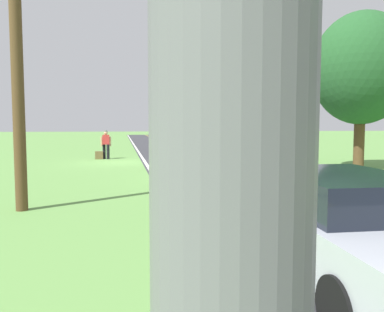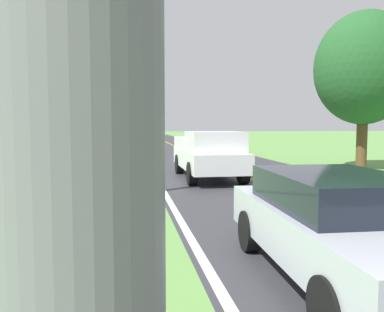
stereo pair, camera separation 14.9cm
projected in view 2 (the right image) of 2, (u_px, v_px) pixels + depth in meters
ground_plane at (122, 162)px, 21.60m from camera, size 200.00×200.00×0.00m
road_surface at (209, 161)px, 22.40m from camera, size 7.41×120.00×0.00m
lane_edge_line at (147, 162)px, 21.82m from camera, size 0.16×117.60×0.00m
lane_centre_line at (209, 161)px, 22.40m from camera, size 0.14×117.60×0.00m
hitchhiker_walking at (109, 143)px, 23.72m from camera, size 0.62×0.51×1.75m
suitcase_carried at (102, 155)px, 23.60m from camera, size 0.47×0.24×0.48m
pickup_truck_passing at (209, 154)px, 14.87m from camera, size 2.10×5.40×1.82m
tree_far_side_near at (364, 68)px, 17.87m from camera, size 4.46×4.46×7.20m
sedan_near_oncoming at (220, 143)px, 27.46m from camera, size 1.93×4.40×1.41m
sedan_ahead_same_lane at (341, 224)px, 5.16m from camera, size 2.05×4.46×1.41m
utility_pole_roadside at (16, 56)px, 9.23m from camera, size 0.28×0.28×7.35m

